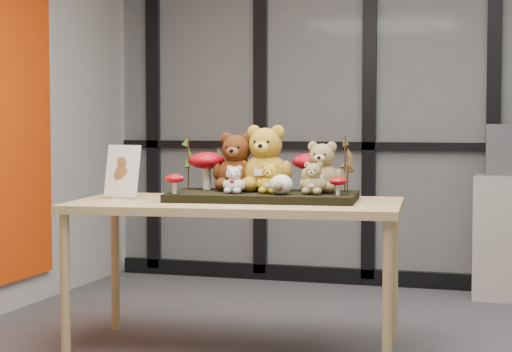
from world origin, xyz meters
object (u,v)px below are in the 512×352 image
(bear_tan_back, at_px, (322,164))
(mushroom_back_left, at_px, (207,169))
(bear_pooh_yellow, at_px, (266,155))
(diorama_tray, at_px, (263,196))
(plush_cream_hedgehog, at_px, (281,183))
(sign_holder, at_px, (122,174))
(bear_white_bow, at_px, (234,178))
(mushroom_front_left, at_px, (174,183))
(bear_brown_medium, at_px, (237,159))
(display_table, at_px, (237,213))
(bear_beige_small, at_px, (313,177))
(bear_small_yellow, at_px, (270,177))
(mushroom_back_right, at_px, (311,170))
(mushroom_front_right, at_px, (338,185))

(bear_tan_back, height_order, mushroom_back_left, bear_tan_back)
(bear_tan_back, bearing_deg, bear_pooh_yellow, 177.48)
(diorama_tray, height_order, plush_cream_hedgehog, plush_cream_hedgehog)
(sign_holder, bearing_deg, bear_white_bow, 9.29)
(mushroom_back_left, height_order, mushroom_front_left, mushroom_back_left)
(bear_tan_back, xyz_separation_m, plush_cream_hedgehog, (-0.17, -0.21, -0.09))
(bear_tan_back, bearing_deg, mushroom_front_left, -162.14)
(bear_brown_medium, bearing_deg, bear_white_bow, -81.75)
(diorama_tray, bearing_deg, plush_cream_hedgehog, -45.97)
(display_table, height_order, bear_beige_small, bear_beige_small)
(diorama_tray, relative_size, bear_small_yellow, 5.48)
(bear_white_bow, bearing_deg, bear_tan_back, 20.69)
(mushroom_back_right, bearing_deg, bear_white_bow, -139.34)
(mushroom_back_right, bearing_deg, sign_holder, -162.39)
(mushroom_front_left, bearing_deg, sign_holder, 165.10)
(bear_beige_small, distance_m, sign_holder, 1.06)
(bear_beige_small, height_order, mushroom_back_left, mushroom_back_left)
(mushroom_front_left, bearing_deg, bear_brown_medium, 52.24)
(mushroom_back_right, height_order, mushroom_front_right, mushroom_back_right)
(diorama_tray, distance_m, sign_holder, 0.79)
(bear_pooh_yellow, bearing_deg, bear_beige_small, -31.03)
(mushroom_front_left, bearing_deg, bear_tan_back, 24.53)
(diorama_tray, height_order, bear_small_yellow, bear_small_yellow)
(display_table, height_order, bear_white_bow, bear_white_bow)
(bear_brown_medium, height_order, bear_small_yellow, bear_brown_medium)
(mushroom_back_left, bearing_deg, sign_holder, -147.99)
(bear_pooh_yellow, xyz_separation_m, bear_tan_back, (0.31, 0.02, -0.05))
(display_table, bearing_deg, sign_holder, 178.19)
(bear_tan_back, xyz_separation_m, bear_white_bow, (-0.43, -0.22, -0.07))
(plush_cream_hedgehog, relative_size, mushroom_back_left, 0.51)
(sign_holder, bearing_deg, mushroom_front_left, -7.17)
(bear_small_yellow, bearing_deg, mushroom_back_right, 51.11)
(display_table, xyz_separation_m, sign_holder, (-0.64, -0.05, 0.20))
(bear_tan_back, relative_size, bear_small_yellow, 1.65)
(bear_white_bow, distance_m, mushroom_back_left, 0.34)
(mushroom_back_left, bearing_deg, plush_cream_hedgehog, -24.40)
(bear_tan_back, distance_m, mushroom_front_left, 0.80)
(bear_small_yellow, xyz_separation_m, bear_beige_small, (0.23, 0.02, 0.00))
(plush_cream_hedgehog, relative_size, mushroom_front_left, 1.01)
(plush_cream_hedgehog, height_order, mushroom_front_right, plush_cream_hedgehog)
(bear_brown_medium, xyz_separation_m, sign_holder, (-0.59, -0.22, -0.08))
(bear_beige_small, height_order, mushroom_front_right, bear_beige_small)
(bear_small_yellow, bearing_deg, bear_tan_back, 29.80)
(display_table, bearing_deg, plush_cream_hedgehog, -13.27)
(bear_small_yellow, distance_m, mushroom_back_left, 0.47)
(mushroom_back_left, distance_m, mushroom_front_left, 0.35)
(diorama_tray, distance_m, bear_tan_back, 0.36)
(bear_pooh_yellow, bearing_deg, bear_brown_medium, 171.25)
(bear_small_yellow, height_order, bear_white_bow, bear_small_yellow)
(bear_brown_medium, bearing_deg, bear_pooh_yellow, -8.75)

